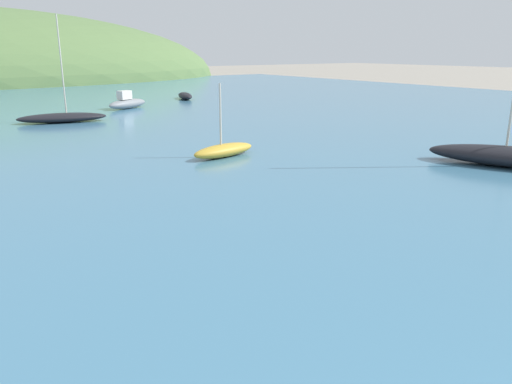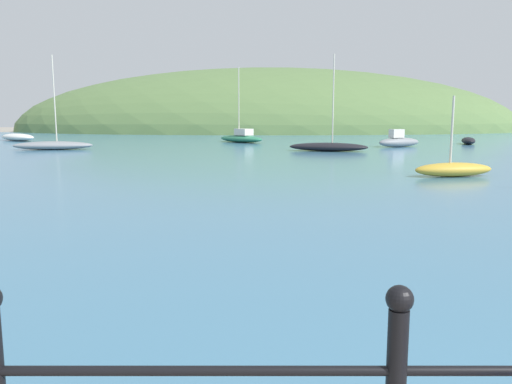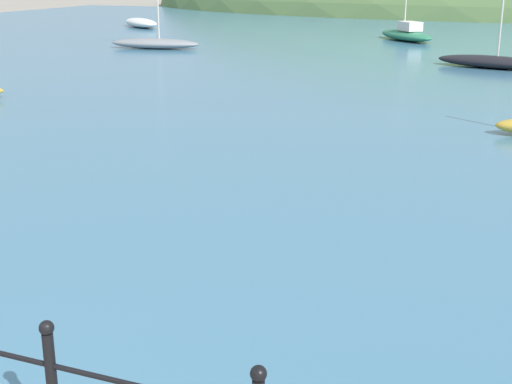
# 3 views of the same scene
# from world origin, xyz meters

# --- Properties ---
(water) EXTENTS (80.00, 60.00, 0.10)m
(water) POSITION_xyz_m (0.00, 32.00, 0.05)
(water) COLOR teal
(water) RESTS_ON ground
(far_hillside) EXTENTS (69.58, 38.27, 17.21)m
(far_hillside) POSITION_xyz_m (0.00, 70.18, 0.00)
(far_hillside) COLOR #567542
(far_hillside) RESTS_ON ground
(boat_twin_mast) EXTENTS (4.29, 3.83, 0.57)m
(boat_twin_mast) POSITION_xyz_m (-20.40, 38.78, 0.39)
(boat_twin_mast) COLOR silver
(boat_twin_mast) RESTS_ON water
(boat_blue_hull) EXTENTS (4.49, 1.92, 5.27)m
(boat_blue_hull) POSITION_xyz_m (-13.23, 27.89, 0.36)
(boat_blue_hull) COLOR gray
(boat_blue_hull) RESTS_ON water
(boat_far_left) EXTENTS (2.63, 1.17, 2.47)m
(boat_far_left) POSITION_xyz_m (4.45, 14.85, 0.33)
(boat_far_left) COLOR gold
(boat_far_left) RESTS_ON water
(boat_green_fishing) EXTENTS (4.04, 4.35, 5.42)m
(boat_green_fishing) POSITION_xyz_m (-2.76, 36.30, 0.44)
(boat_green_fishing) COLOR #287551
(boat_green_fishing) RESTS_ON water
(boat_white_sailboat) EXTENTS (1.71, 3.13, 0.48)m
(boat_white_sailboat) POSITION_xyz_m (12.93, 33.84, 0.34)
(boat_white_sailboat) COLOR black
(boat_white_sailboat) RESTS_ON water
(boat_nearest_quay) EXTENTS (4.45, 2.28, 5.15)m
(boat_nearest_quay) POSITION_xyz_m (2.26, 26.63, 0.35)
(boat_nearest_quay) COLOR black
(boat_nearest_quay) RESTS_ON water
(boat_far_right) EXTENTS (3.17, 2.19, 1.10)m
(boat_far_right) POSITION_xyz_m (7.20, 30.53, 0.46)
(boat_far_right) COLOR gray
(boat_far_right) RESTS_ON water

